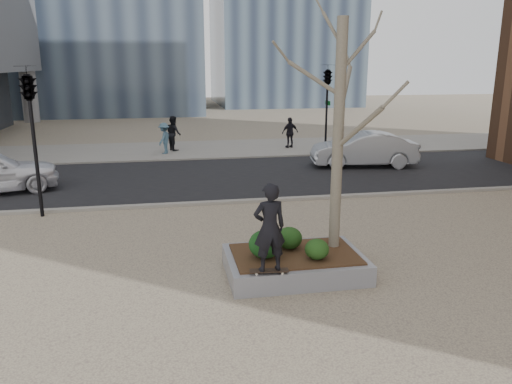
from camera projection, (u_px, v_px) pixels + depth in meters
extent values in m
plane|color=tan|center=(250.00, 277.00, 10.93)|extent=(120.00, 120.00, 0.00)
cube|color=black|center=(209.00, 177.00, 20.45)|extent=(60.00, 8.00, 0.02)
cube|color=gray|center=(197.00, 149.00, 27.11)|extent=(60.00, 6.00, 0.02)
cube|color=gray|center=(295.00, 264.00, 11.05)|extent=(3.00, 2.00, 0.45)
cube|color=#382314|center=(295.00, 254.00, 10.99)|extent=(2.70, 1.70, 0.04)
ellipsoid|color=#123913|center=(265.00, 244.00, 10.67)|extent=(0.71, 0.71, 0.60)
ellipsoid|color=#123912|center=(289.00, 238.00, 11.21)|extent=(0.58, 0.58, 0.50)
ellipsoid|color=#133E13|center=(317.00, 249.00, 10.61)|extent=(0.52, 0.52, 0.44)
imported|color=black|center=(269.00, 228.00, 9.78)|extent=(0.69, 0.49, 1.80)
imported|color=#A3A6AB|center=(364.00, 149.00, 22.45)|extent=(4.86, 2.32, 1.54)
imported|color=black|center=(174.00, 133.00, 26.56)|extent=(0.96, 1.08, 1.84)
imported|color=#476980|center=(164.00, 138.00, 25.58)|extent=(0.95, 1.18, 1.59)
imported|color=black|center=(290.00, 133.00, 27.42)|extent=(1.05, 0.65, 1.67)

